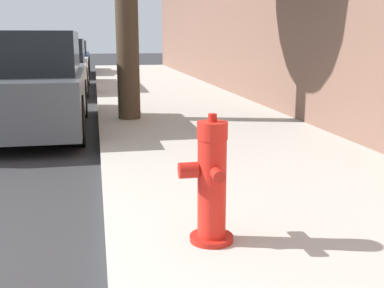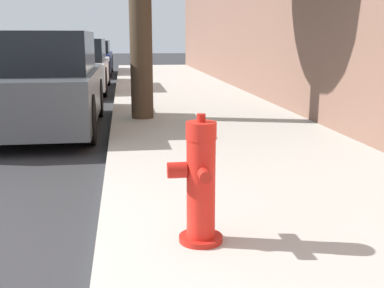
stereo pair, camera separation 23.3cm
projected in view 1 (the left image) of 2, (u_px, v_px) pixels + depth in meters
The scene contains 5 objects.
sidewalk_slab at pixel (359, 258), 2.99m from camera, with size 3.09×40.00×0.13m.
fire_hydrant at pixel (211, 184), 3.00m from camera, with size 0.35×0.38×0.82m.
parked_car_near at pixel (25, 85), 7.12m from camera, with size 1.74×3.82×1.48m.
parked_car_mid at pixel (53, 66), 12.38m from camera, with size 1.77×4.53×1.36m.
parked_car_far at pixel (65, 58), 17.67m from camera, with size 1.72×4.12×1.27m.
Camera 1 is at (1.96, -2.50, 1.41)m, focal length 45.00 mm.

